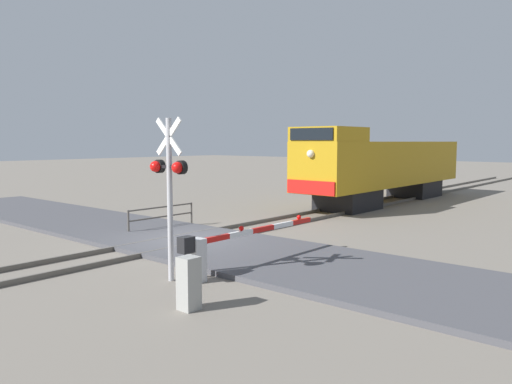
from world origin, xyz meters
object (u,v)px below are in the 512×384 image
object	(u,v)px
crossing_signal	(169,180)
guard_railing	(162,214)
crossing_gate	(216,248)
locomotive	(384,166)
utility_cabinet	(189,283)

from	to	relation	value
crossing_signal	guard_railing	xyz separation A→B (m)	(-6.03, 4.55, -1.93)
crossing_gate	locomotive	bearing A→B (deg)	102.82
locomotive	crossing_signal	size ratio (longest dim) A/B	3.73
locomotive	crossing_gate	world-z (taller)	locomotive
crossing_signal	crossing_gate	size ratio (longest dim) A/B	0.75
utility_cabinet	crossing_signal	bearing A→B (deg)	150.01
locomotive	utility_cabinet	xyz separation A→B (m)	(5.36, -19.52, -1.56)
crossing_signal	guard_railing	world-z (taller)	crossing_signal
locomotive	crossing_signal	xyz separation A→B (m)	(3.37, -18.37, 0.43)
utility_cabinet	guard_railing	size ratio (longest dim) A/B	0.35
crossing_gate	utility_cabinet	distance (m)	2.63
locomotive	utility_cabinet	bearing A→B (deg)	-74.64
crossing_gate	guard_railing	distance (m)	7.47
locomotive	utility_cabinet	distance (m)	20.30
crossing_signal	crossing_gate	xyz separation A→B (m)	(0.57, 1.06, -1.81)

